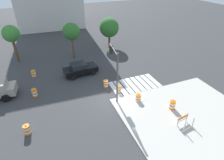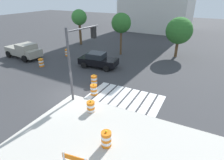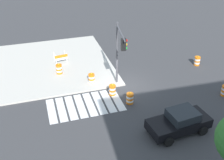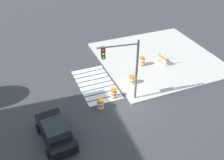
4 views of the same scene
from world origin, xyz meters
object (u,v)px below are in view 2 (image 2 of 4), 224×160
(pickup_truck, at_px, (24,51))
(traffic_barrel_far_curb, at_px, (67,52))
(street_tree_streetside_near, at_px, (79,18))
(traffic_barrel_median_near, at_px, (91,107))
(sports_car, at_px, (98,60))
(traffic_barrel_crosswalk_end, at_px, (94,90))
(street_tree_streetside_mid, at_px, (121,23))
(street_tree_streetside_far, at_px, (179,31))
(traffic_barrel_on_sidewalk, at_px, (106,139))
(traffic_barrel_lane_center, at_px, (41,63))
(traffic_light_pole, at_px, (80,49))
(traffic_barrel_median_far, at_px, (94,80))

(pickup_truck, relative_size, traffic_barrel_far_curb, 5.21)
(street_tree_streetside_near, bearing_deg, traffic_barrel_median_near, -52.23)
(sports_car, bearing_deg, traffic_barrel_crosswalk_end, -62.04)
(street_tree_streetside_near, distance_m, street_tree_streetside_mid, 8.31)
(street_tree_streetside_far, bearing_deg, traffic_barrel_on_sidewalk, -91.18)
(traffic_barrel_lane_center, height_order, traffic_light_pole, traffic_light_pole)
(traffic_barrel_lane_center, height_order, traffic_barrel_on_sidewalk, traffic_barrel_on_sidewalk)
(traffic_barrel_median_near, distance_m, traffic_barrel_far_curb, 13.87)
(traffic_barrel_median_far, relative_size, traffic_barrel_on_sidewalk, 1.00)
(sports_car, xyz_separation_m, street_tree_streetside_near, (-7.77, 7.49, 3.30))
(traffic_barrel_lane_center, bearing_deg, traffic_barrel_median_near, -27.07)
(traffic_barrel_crosswalk_end, relative_size, traffic_barrel_far_curb, 1.00)
(sports_car, xyz_separation_m, traffic_barrel_crosswalk_end, (3.01, -5.67, -0.36))
(pickup_truck, relative_size, traffic_barrel_median_far, 5.21)
(pickup_truck, xyz_separation_m, traffic_barrel_on_sidewalk, (16.73, -8.78, -0.37))
(street_tree_streetside_mid, bearing_deg, traffic_barrel_crosswalk_end, -76.28)
(street_tree_streetside_near, height_order, street_tree_streetside_mid, street_tree_streetside_mid)
(street_tree_streetside_near, bearing_deg, traffic_barrel_lane_center, -79.41)
(traffic_barrel_far_curb, xyz_separation_m, street_tree_streetside_mid, (6.06, 3.83, 3.67))
(street_tree_streetside_far, bearing_deg, traffic_light_pole, -109.19)
(traffic_barrel_crosswalk_end, xyz_separation_m, traffic_barrel_on_sidewalk, (3.75, -4.68, 0.15))
(traffic_barrel_crosswalk_end, relative_size, traffic_barrel_on_sidewalk, 1.00)
(traffic_barrel_far_curb, height_order, traffic_light_pole, traffic_light_pole)
(sports_car, relative_size, street_tree_streetside_near, 0.83)
(traffic_barrel_lane_center, xyz_separation_m, street_tree_streetside_far, (12.97, 10.70, 2.90))
(traffic_barrel_median_far, distance_m, traffic_barrel_far_curb, 9.69)
(traffic_barrel_median_far, bearing_deg, street_tree_streetside_near, 130.28)
(pickup_truck, xyz_separation_m, traffic_barrel_median_far, (12.02, -2.52, -0.52))
(traffic_barrel_median_far, bearing_deg, street_tree_streetside_mid, 100.43)
(traffic_barrel_lane_center, distance_m, street_tree_streetside_near, 11.14)
(traffic_barrel_far_curb, bearing_deg, sports_car, -15.79)
(street_tree_streetside_far, bearing_deg, traffic_barrel_median_near, -100.41)
(street_tree_streetside_far, bearing_deg, street_tree_streetside_near, -178.63)
(pickup_truck, distance_m, street_tree_streetside_mid, 12.83)
(street_tree_streetside_mid, bearing_deg, traffic_barrel_far_curb, -147.66)
(sports_car, height_order, traffic_barrel_lane_center, sports_car)
(traffic_barrel_crosswalk_end, height_order, traffic_light_pole, traffic_light_pole)
(traffic_barrel_median_near, relative_size, traffic_light_pole, 0.19)
(traffic_barrel_far_curb, xyz_separation_m, traffic_barrel_lane_center, (-0.07, -4.48, 0.00))
(sports_car, xyz_separation_m, street_tree_streetside_far, (7.14, 7.85, 2.54))
(traffic_barrel_median_far, bearing_deg, street_tree_streetside_far, 66.94)
(sports_car, distance_m, traffic_barrel_lane_center, 6.50)
(traffic_barrel_median_far, height_order, traffic_barrel_lane_center, same)
(pickup_truck, height_order, street_tree_streetside_near, street_tree_streetside_near)
(traffic_barrel_crosswalk_end, bearing_deg, traffic_barrel_median_far, 121.30)
(traffic_barrel_far_curb, distance_m, street_tree_streetside_mid, 8.05)
(traffic_barrel_crosswalk_end, xyz_separation_m, street_tree_streetside_near, (-10.78, 13.17, 3.66))
(street_tree_streetside_mid, bearing_deg, traffic_barrel_median_far, -79.57)
(sports_car, distance_m, traffic_barrel_crosswalk_end, 6.43)
(sports_car, bearing_deg, traffic_light_pole, -69.79)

